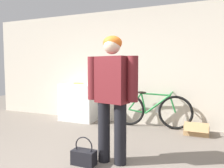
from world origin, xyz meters
TOP-DOWN VIEW (x-y plane):
  - wall_back at (0.00, 2.91)m, footprint 8.00×0.07m
  - side_shelf at (-1.31, 2.62)m, footprint 0.86×0.48m
  - person at (0.34, 0.77)m, footprint 0.71×0.31m
  - bicycle at (0.45, 2.71)m, footprint 1.71×0.46m
  - banana at (-1.30, 2.64)m, footprint 0.31×0.08m
  - handbag at (0.02, 0.56)m, footprint 0.32×0.17m
  - cardboard_box at (1.36, 2.55)m, footprint 0.45×0.42m

SIDE VIEW (x-z plane):
  - cardboard_box at x=1.36m, z-range -0.03..0.23m
  - handbag at x=0.02m, z-range -0.08..0.30m
  - bicycle at x=0.45m, z-range -0.02..0.76m
  - side_shelf at x=-1.31m, z-range 0.00..0.89m
  - banana at x=-1.30m, z-range 0.89..0.92m
  - person at x=0.34m, z-range 0.13..1.83m
  - wall_back at x=0.00m, z-range 0.00..2.60m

